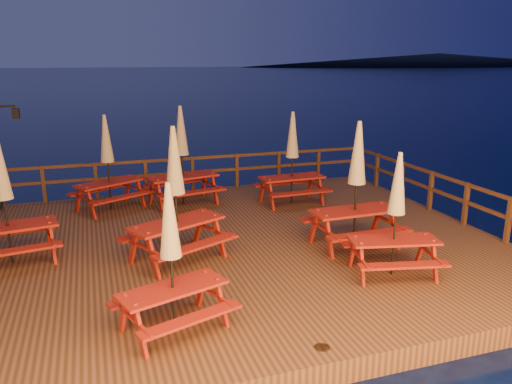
% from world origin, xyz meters
% --- Properties ---
extents(ground, '(500.00, 500.00, 0.00)m').
position_xyz_m(ground, '(0.00, 0.00, 0.00)').
color(ground, black).
rests_on(ground, ground).
extents(deck, '(12.00, 10.00, 0.40)m').
position_xyz_m(deck, '(0.00, 0.00, 0.20)').
color(deck, '#412814').
rests_on(deck, ground).
extents(deck_piles, '(11.44, 9.44, 1.40)m').
position_xyz_m(deck_piles, '(0.00, 0.00, -0.30)').
color(deck_piles, '#3D2213').
rests_on(deck_piles, ground).
extents(railing, '(11.80, 9.75, 1.10)m').
position_xyz_m(railing, '(0.00, 1.78, 1.16)').
color(railing, '#3D2213').
rests_on(railing, deck).
extents(headland_right, '(230.40, 86.40, 7.00)m').
position_xyz_m(headland_right, '(185.00, 230.00, 3.50)').
color(headland_right, black).
rests_on(headland_right, ground).
extents(picnic_table_0, '(2.47, 2.30, 2.82)m').
position_xyz_m(picnic_table_0, '(-1.43, -0.66, 1.87)').
color(picnic_table_0, maroon).
rests_on(picnic_table_0, deck).
extents(picnic_table_1, '(2.00, 1.66, 2.81)m').
position_xyz_m(picnic_table_1, '(2.48, -1.07, 1.86)').
color(picnic_table_1, maroon).
rests_on(picnic_table_1, deck).
extents(picnic_table_2, '(2.11, 1.84, 2.68)m').
position_xyz_m(picnic_table_2, '(-4.73, 0.28, 1.79)').
color(picnic_table_2, maroon).
rests_on(picnic_table_2, deck).
extents(picnic_table_3, '(2.34, 2.20, 2.64)m').
position_xyz_m(picnic_table_3, '(-2.59, 3.56, 1.77)').
color(picnic_table_3, maroon).
rests_on(picnic_table_3, deck).
extents(picnic_table_4, '(1.92, 1.60, 2.66)m').
position_xyz_m(picnic_table_4, '(2.44, 2.52, 1.78)').
color(picnic_table_4, maroon).
rests_on(picnic_table_4, deck).
extents(picnic_table_5, '(2.27, 2.00, 2.83)m').
position_xyz_m(picnic_table_5, '(-0.57, 3.42, 1.87)').
color(picnic_table_5, maroon).
rests_on(picnic_table_5, deck).
extents(picnic_table_6, '(1.97, 1.74, 2.43)m').
position_xyz_m(picnic_table_6, '(2.42, -2.70, 1.66)').
color(picnic_table_6, maroon).
rests_on(picnic_table_6, deck).
extents(picnic_table_7, '(2.01, 1.82, 2.37)m').
position_xyz_m(picnic_table_7, '(-1.97, -3.40, 1.63)').
color(picnic_table_7, maroon).
rests_on(picnic_table_7, deck).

